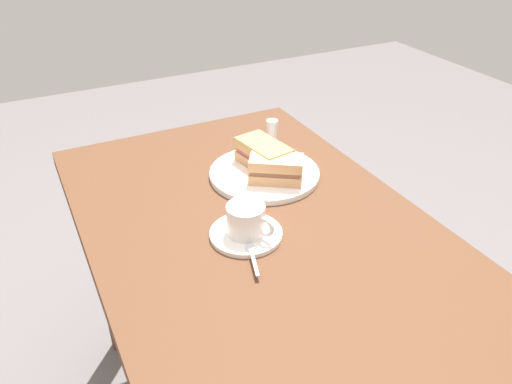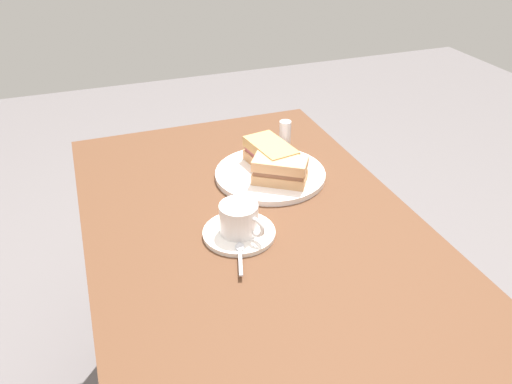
{
  "view_description": "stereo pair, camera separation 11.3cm",
  "coord_description": "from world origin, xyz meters",
  "px_view_note": "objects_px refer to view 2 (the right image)",
  "views": [
    {
      "loc": [
        -0.77,
        0.4,
        1.35
      ],
      "look_at": [
        0.09,
        -0.03,
        0.74
      ],
      "focal_mm": 35.4,
      "sensor_mm": 36.0,
      "label": 1
    },
    {
      "loc": [
        -0.82,
        0.3,
        1.35
      ],
      "look_at": [
        0.09,
        -0.03,
        0.74
      ],
      "focal_mm": 35.4,
      "sensor_mm": 36.0,
      "label": 2
    }
  ],
  "objects_px": {
    "spoon": "(240,253)",
    "sandwich_front": "(271,156)",
    "salt_shaker": "(285,133)",
    "coffee_saucer": "(239,233)",
    "dining_table": "(256,273)",
    "sandwich_plate": "(270,174)",
    "coffee_cup": "(239,218)",
    "sandwich_back": "(280,170)"
  },
  "relations": [
    {
      "from": "dining_table",
      "to": "sandwich_plate",
      "type": "xyz_separation_m",
      "value": [
        0.19,
        -0.1,
        0.14
      ]
    },
    {
      "from": "sandwich_front",
      "to": "salt_shaker",
      "type": "height_order",
      "value": "sandwich_front"
    },
    {
      "from": "coffee_saucer",
      "to": "coffee_cup",
      "type": "relative_size",
      "value": 1.48
    },
    {
      "from": "coffee_saucer",
      "to": "spoon",
      "type": "height_order",
      "value": "spoon"
    },
    {
      "from": "dining_table",
      "to": "salt_shaker",
      "type": "relative_size",
      "value": 16.47
    },
    {
      "from": "salt_shaker",
      "to": "coffee_saucer",
      "type": "bearing_deg",
      "value": 144.84
    },
    {
      "from": "spoon",
      "to": "coffee_cup",
      "type": "bearing_deg",
      "value": -17.72
    },
    {
      "from": "coffee_saucer",
      "to": "sandwich_back",
      "type": "bearing_deg",
      "value": -45.28
    },
    {
      "from": "dining_table",
      "to": "sandwich_plate",
      "type": "distance_m",
      "value": 0.26
    },
    {
      "from": "sandwich_plate",
      "to": "spoon",
      "type": "height_order",
      "value": "spoon"
    },
    {
      "from": "sandwich_plate",
      "to": "sandwich_back",
      "type": "xyz_separation_m",
      "value": [
        -0.05,
        -0.0,
        0.04
      ]
    },
    {
      "from": "dining_table",
      "to": "sandwich_front",
      "type": "height_order",
      "value": "sandwich_front"
    },
    {
      "from": "sandwich_back",
      "to": "salt_shaker",
      "type": "bearing_deg",
      "value": -25.72
    },
    {
      "from": "sandwich_back",
      "to": "dining_table",
      "type": "bearing_deg",
      "value": 141.69
    },
    {
      "from": "spoon",
      "to": "salt_shaker",
      "type": "bearing_deg",
      "value": -32.49
    },
    {
      "from": "sandwich_front",
      "to": "spoon",
      "type": "distance_m",
      "value": 0.35
    },
    {
      "from": "sandwich_front",
      "to": "sandwich_plate",
      "type": "bearing_deg",
      "value": 157.74
    },
    {
      "from": "sandwich_plate",
      "to": "coffee_saucer",
      "type": "bearing_deg",
      "value": 143.84
    },
    {
      "from": "dining_table",
      "to": "coffee_cup",
      "type": "xyz_separation_m",
      "value": [
        -0.01,
        0.04,
        0.17
      ]
    },
    {
      "from": "sandwich_front",
      "to": "sandwich_back",
      "type": "xyz_separation_m",
      "value": [
        -0.07,
        0.01,
        -0.0
      ]
    },
    {
      "from": "dining_table",
      "to": "sandwich_front",
      "type": "relative_size",
      "value": 7.15
    },
    {
      "from": "sandwich_front",
      "to": "coffee_cup",
      "type": "relative_size",
      "value": 1.54
    },
    {
      "from": "salt_shaker",
      "to": "sandwich_front",
      "type": "bearing_deg",
      "value": 144.41
    },
    {
      "from": "sandwich_back",
      "to": "spoon",
      "type": "relative_size",
      "value": 1.45
    },
    {
      "from": "sandwich_front",
      "to": "salt_shaker",
      "type": "distance_m",
      "value": 0.16
    },
    {
      "from": "coffee_saucer",
      "to": "sandwich_plate",
      "type": "bearing_deg",
      "value": -36.16
    },
    {
      "from": "sandwich_front",
      "to": "sandwich_back",
      "type": "distance_m",
      "value": 0.07
    },
    {
      "from": "sandwich_plate",
      "to": "spoon",
      "type": "distance_m",
      "value": 0.32
    },
    {
      "from": "coffee_cup",
      "to": "spoon",
      "type": "relative_size",
      "value": 1.05
    },
    {
      "from": "coffee_cup",
      "to": "spoon",
      "type": "xyz_separation_m",
      "value": [
        -0.07,
        0.02,
        -0.03
      ]
    },
    {
      "from": "coffee_cup",
      "to": "salt_shaker",
      "type": "xyz_separation_m",
      "value": [
        0.36,
        -0.25,
        -0.01
      ]
    },
    {
      "from": "sandwich_plate",
      "to": "salt_shaker",
      "type": "distance_m",
      "value": 0.19
    },
    {
      "from": "dining_table",
      "to": "salt_shaker",
      "type": "distance_m",
      "value": 0.43
    },
    {
      "from": "dining_table",
      "to": "salt_shaker",
      "type": "height_order",
      "value": "salt_shaker"
    },
    {
      "from": "sandwich_plate",
      "to": "sandwich_front",
      "type": "height_order",
      "value": "sandwich_front"
    },
    {
      "from": "spoon",
      "to": "salt_shaker",
      "type": "relative_size",
      "value": 1.43
    },
    {
      "from": "spoon",
      "to": "sandwich_front",
      "type": "bearing_deg",
      "value": -31.04
    },
    {
      "from": "dining_table",
      "to": "sandwich_front",
      "type": "bearing_deg",
      "value": -28.24
    },
    {
      "from": "dining_table",
      "to": "coffee_cup",
      "type": "bearing_deg",
      "value": 108.37
    },
    {
      "from": "sandwich_plate",
      "to": "salt_shaker",
      "type": "xyz_separation_m",
      "value": [
        0.15,
        -0.1,
        0.03
      ]
    },
    {
      "from": "sandwich_front",
      "to": "spoon",
      "type": "bearing_deg",
      "value": 148.96
    },
    {
      "from": "sandwich_front",
      "to": "coffee_cup",
      "type": "bearing_deg",
      "value": 145.43
    }
  ]
}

